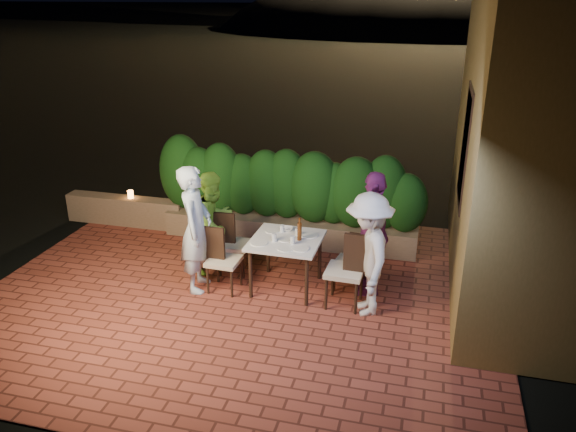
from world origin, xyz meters
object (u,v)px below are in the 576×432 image
(beer_bottle, at_px, (300,229))
(diner_green, at_px, (214,222))
(chair_left_front, at_px, (224,259))
(chair_right_back, at_px, (350,261))
(chair_right_front, at_px, (345,270))
(parapet_lamp, at_px, (131,194))
(chair_left_back, at_px, (234,243))
(dining_table, at_px, (286,264))
(diner_white, at_px, (368,255))
(diner_blue, at_px, (196,229))
(bowl, at_px, (287,229))
(diner_purple, at_px, (373,233))

(beer_bottle, distance_m, diner_green, 1.40)
(chair_left_front, bearing_deg, chair_right_back, 17.28)
(chair_right_front, relative_size, parapet_lamp, 7.39)
(beer_bottle, relative_size, diner_green, 0.21)
(chair_left_back, relative_size, chair_right_front, 0.90)
(chair_left_front, relative_size, chair_left_back, 1.00)
(dining_table, height_order, diner_white, diner_white)
(dining_table, height_order, chair_left_front, chair_left_front)
(dining_table, relative_size, chair_left_front, 1.02)
(chair_left_back, distance_m, diner_blue, 0.79)
(dining_table, distance_m, diner_blue, 1.33)
(diner_blue, relative_size, diner_white, 1.10)
(bowl, distance_m, diner_purple, 1.22)
(parapet_lamp, bearing_deg, dining_table, -25.56)
(beer_bottle, height_order, chair_right_front, beer_bottle)
(bowl, xyz_separation_m, diner_blue, (-1.13, -0.59, 0.12))
(chair_right_front, distance_m, diner_white, 0.43)
(bowl, distance_m, chair_right_back, 0.99)
(beer_bottle, height_order, diner_white, diner_white)
(chair_left_front, xyz_separation_m, diner_blue, (-0.37, -0.03, 0.43))
(chair_left_front, distance_m, parapet_lamp, 3.03)
(chair_left_back, relative_size, diner_white, 0.57)
(dining_table, xyz_separation_m, diner_purple, (1.15, 0.24, 0.49))
(dining_table, distance_m, diner_white, 1.28)
(beer_bottle, bearing_deg, chair_right_back, 15.51)
(chair_right_front, xyz_separation_m, diner_blue, (-2.05, -0.05, 0.37))
(beer_bottle, distance_m, chair_left_front, 1.13)
(dining_table, xyz_separation_m, beer_bottle, (0.18, 0.02, 0.53))
(diner_blue, xyz_separation_m, diner_green, (0.02, 0.61, -0.14))
(chair_left_back, xyz_separation_m, diner_purple, (2.01, -0.04, 0.40))
(chair_right_back, relative_size, diner_purple, 0.49)
(bowl, xyz_separation_m, diner_white, (1.22, -0.63, 0.04))
(dining_table, distance_m, chair_right_front, 0.90)
(chair_left_back, bearing_deg, diner_white, -20.66)
(chair_left_back, distance_m, chair_right_back, 1.72)
(diner_green, bearing_deg, chair_right_back, -73.98)
(diner_blue, bearing_deg, bowl, -71.97)
(beer_bottle, distance_m, parapet_lamp, 3.77)
(chair_right_back, height_order, diner_green, diner_green)
(diner_green, bearing_deg, parapet_lamp, 78.38)
(chair_right_front, relative_size, diner_purple, 0.60)
(chair_right_front, height_order, diner_white, diner_white)
(bowl, bearing_deg, dining_table, -77.68)
(diner_green, relative_size, diner_white, 0.93)
(chair_right_back, relative_size, diner_white, 0.53)
(chair_left_back, distance_m, diner_white, 2.14)
(diner_blue, bearing_deg, chair_right_front, -98.18)
(chair_left_front, height_order, chair_right_back, chair_left_front)
(bowl, bearing_deg, chair_right_front, -30.43)
(diner_purple, xyz_separation_m, parapet_lamp, (-4.39, 1.31, -0.30))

